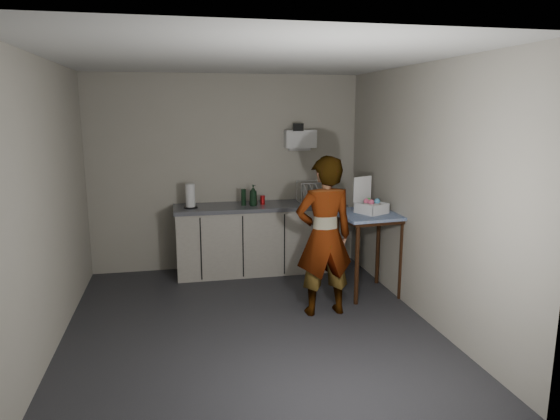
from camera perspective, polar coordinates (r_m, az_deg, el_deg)
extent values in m
plane|color=#252529|center=(5.19, -3.48, -13.00)|extent=(4.00, 4.00, 0.00)
cube|color=#B6B19F|center=(6.75, -6.12, 4.20)|extent=(3.60, 0.02, 2.60)
cube|color=#B6B19F|center=(5.35, 15.68, 1.94)|extent=(0.02, 4.00, 2.60)
cube|color=#B6B19F|center=(4.88, -24.96, 0.40)|extent=(0.02, 4.00, 2.60)
cube|color=white|center=(4.74, -3.88, 16.88)|extent=(3.60, 4.00, 0.01)
cube|color=black|center=(6.80, -2.26, -6.60)|extent=(2.20, 0.52, 0.08)
cube|color=beige|center=(6.69, -2.29, -3.42)|extent=(2.20, 0.58, 0.86)
cube|color=#4C4E56|center=(6.58, -2.32, 0.41)|extent=(2.24, 0.62, 0.05)
cube|color=black|center=(6.33, -9.03, -4.42)|extent=(0.02, 0.01, 0.80)
cube|color=black|center=(6.37, -4.25, -4.19)|extent=(0.02, 0.01, 0.80)
cube|color=black|center=(6.46, 0.51, -3.94)|extent=(0.01, 0.01, 0.80)
cube|color=black|center=(6.59, 5.02, -3.67)|extent=(0.02, 0.01, 0.80)
cube|color=white|center=(6.81, 2.34, 8.12)|extent=(0.42, 0.16, 0.24)
cube|color=white|center=(6.87, 2.22, 6.98)|extent=(0.30, 0.06, 0.04)
cube|color=black|center=(6.71, 2.11, 9.44)|extent=(0.14, 0.02, 0.10)
cylinder|color=#34180B|center=(5.61, 8.78, -6.30)|extent=(0.05, 0.05, 0.89)
cylinder|color=#34180B|center=(5.86, 13.67, -5.71)|extent=(0.05, 0.05, 0.89)
cylinder|color=#34180B|center=(6.09, 6.51, -4.81)|extent=(0.05, 0.05, 0.89)
cylinder|color=#34180B|center=(6.32, 11.12, -4.34)|extent=(0.05, 0.05, 0.89)
cube|color=#34180B|center=(5.85, 10.18, -0.85)|extent=(0.72, 0.72, 0.04)
cube|color=navy|center=(5.84, 10.19, -0.48)|extent=(0.82, 0.82, 0.03)
imported|color=#B2A593|center=(5.22, 5.08, -3.03)|extent=(0.63, 0.43, 1.69)
imported|color=black|center=(6.48, -3.08, 1.68)|extent=(0.14, 0.14, 0.28)
cylinder|color=red|center=(6.59, -2.00, 1.15)|extent=(0.06, 0.06, 0.12)
cylinder|color=black|center=(6.52, -4.19, 1.47)|extent=(0.06, 0.06, 0.21)
cylinder|color=black|center=(6.46, -10.17, 0.32)|extent=(0.17, 0.17, 0.02)
cylinder|color=white|center=(6.43, -10.22, 1.66)|extent=(0.12, 0.12, 0.29)
cube|color=silver|center=(6.79, 3.66, 1.03)|extent=(0.40, 0.30, 0.02)
cylinder|color=silver|center=(6.59, 2.47, 1.98)|extent=(0.01, 0.01, 0.26)
cylinder|color=silver|center=(6.69, 5.46, 2.07)|extent=(0.01, 0.01, 0.26)
cylinder|color=silver|center=(6.84, 1.93, 2.33)|extent=(0.01, 0.01, 0.26)
cylinder|color=silver|center=(6.94, 4.82, 2.42)|extent=(0.01, 0.01, 0.26)
cylinder|color=white|center=(6.74, 2.85, 2.01)|extent=(0.05, 0.22, 0.22)
cylinder|color=white|center=(6.76, 3.51, 2.03)|extent=(0.05, 0.22, 0.22)
cylinder|color=white|center=(6.78, 4.16, 2.05)|extent=(0.05, 0.22, 0.22)
cube|color=white|center=(5.83, 10.40, -0.28)|extent=(0.39, 0.39, 0.01)
cube|color=white|center=(5.73, 11.47, 0.07)|extent=(0.26, 0.14, 0.11)
cube|color=white|center=(5.91, 9.41, 0.49)|extent=(0.26, 0.14, 0.11)
cube|color=white|center=(5.72, 9.50, 0.12)|extent=(0.14, 0.26, 0.11)
cube|color=white|center=(5.92, 11.32, 0.45)|extent=(0.14, 0.26, 0.11)
cube|color=white|center=(5.88, 9.40, 2.39)|extent=(0.26, 0.14, 0.29)
cylinder|color=silver|center=(5.82, 10.43, 0.28)|extent=(0.19, 0.19, 0.11)
sphere|color=#FF5D89|center=(5.75, 10.39, 0.88)|extent=(0.07, 0.07, 0.07)
sphere|color=#5DBCFF|center=(5.82, 11.05, 0.98)|extent=(0.07, 0.07, 0.07)
sphere|color=#53CB5E|center=(5.84, 10.10, 1.05)|extent=(0.07, 0.07, 0.07)
sphere|color=#FF5D89|center=(5.80, 9.85, 1.00)|extent=(0.07, 0.07, 0.07)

